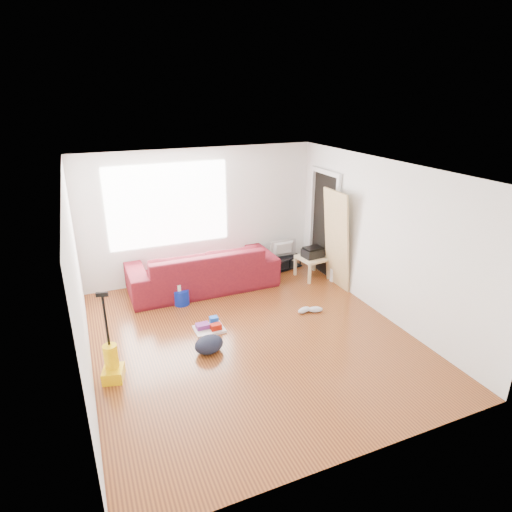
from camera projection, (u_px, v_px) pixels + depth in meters
name	position (u px, v px, depth m)	size (l,w,h in m)	color
room	(252.00, 255.00, 6.11)	(4.51, 5.01, 2.51)	#572A16
sofa	(204.00, 287.00, 8.02)	(2.70, 1.06, 0.79)	#4C0C1A
tv_stand	(284.00, 262.00, 8.87)	(0.75, 0.53, 0.25)	black
tv	(284.00, 249.00, 8.76)	(0.58, 0.08, 0.33)	black
side_table	(312.00, 260.00, 8.36)	(0.58, 0.58, 0.42)	beige
printer	(313.00, 252.00, 8.30)	(0.40, 0.32, 0.20)	black
bucket	(182.00, 304.00, 7.40)	(0.27, 0.27, 0.27)	#0A1F92
toilet_paper	(179.00, 294.00, 7.34)	(0.12, 0.12, 0.11)	silver
cleaning_tray	(210.00, 327.00, 6.59)	(0.45, 0.36, 0.16)	beige
backpack	(209.00, 352.00, 6.05)	(0.43, 0.34, 0.24)	black
sneakers	(310.00, 310.00, 7.10)	(0.45, 0.23, 0.10)	silver
vacuum	(112.00, 364.00, 5.42)	(0.32, 0.34, 1.20)	#FFC403
door_panel	(333.00, 285.00, 8.11)	(0.04, 0.73, 1.83)	tan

